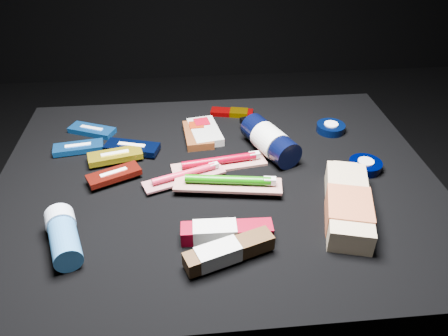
{
  "coord_description": "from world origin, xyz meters",
  "views": [
    {
      "loc": [
        -0.06,
        -0.78,
        0.98
      ],
      "look_at": [
        0.01,
        0.01,
        0.42
      ],
      "focal_mm": 35.0,
      "sensor_mm": 36.0,
      "label": 1
    }
  ],
  "objects": [
    {
      "name": "luna_bar_2",
      "position": [
        -0.2,
        0.13,
        0.41
      ],
      "size": [
        0.14,
        0.08,
        0.02
      ],
      "rotation": [
        0.0,
        0.0,
        -0.29
      ],
      "color": "black",
      "rests_on": "cloth_table"
    },
    {
      "name": "luna_bar_1",
      "position": [
        -0.33,
        0.14,
        0.41
      ],
      "size": [
        0.12,
        0.06,
        0.02
      ],
      "rotation": [
        0.0,
        0.0,
        0.15
      ],
      "color": "#1454A9",
      "rests_on": "cloth_table"
    },
    {
      "name": "bodywash_bottle",
      "position": [
        0.25,
        -0.15,
        0.42
      ],
      "size": [
        0.14,
        0.25,
        0.05
      ],
      "rotation": [
        0.0,
        0.0,
        -0.27
      ],
      "color": "#CAAF89",
      "rests_on": "cloth_table"
    },
    {
      "name": "clif_bar_0",
      "position": [
        -0.04,
        0.18,
        0.41
      ],
      "size": [
        0.08,
        0.13,
        0.02
      ],
      "rotation": [
        0.0,
        0.0,
        0.08
      ],
      "color": "#5C2C13",
      "rests_on": "cloth_table"
    },
    {
      "name": "clif_bar_1",
      "position": [
        -0.02,
        0.19,
        0.41
      ],
      "size": [
        0.09,
        0.14,
        0.02
      ],
      "rotation": [
        0.0,
        0.0,
        0.17
      ],
      "color": "#A8A8A2",
      "rests_on": "cloth_table"
    },
    {
      "name": "toothbrush_pack_2",
      "position": [
        0.02,
        -0.05,
        0.42
      ],
      "size": [
        0.23,
        0.09,
        0.03
      ],
      "rotation": [
        0.0,
        0.0,
        -0.15
      ],
      "color": "#ADA8A3",
      "rests_on": "cloth_table"
    },
    {
      "name": "toothbrush_pack_1",
      "position": [
        -0.07,
        -0.0,
        0.41
      ],
      "size": [
        0.19,
        0.1,
        0.02
      ],
      "rotation": [
        0.0,
        0.0,
        0.35
      ],
      "color": "#A39E99",
      "rests_on": "cloth_table"
    },
    {
      "name": "power_bar",
      "position": [
        0.07,
        0.29,
        0.41
      ],
      "size": [
        0.12,
        0.06,
        0.01
      ],
      "rotation": [
        0.0,
        0.0,
        -0.22
      ],
      "color": "#8B0405",
      "rests_on": "cloth_table"
    },
    {
      "name": "luna_bar_3",
      "position": [
        -0.23,
        0.09,
        0.41
      ],
      "size": [
        0.13,
        0.07,
        0.02
      ],
      "rotation": [
        0.0,
        0.0,
        0.23
      ],
      "color": "yellow",
      "rests_on": "cloth_table"
    },
    {
      "name": "cream_tin_upper",
      "position": [
        0.31,
        0.18,
        0.41
      ],
      "size": [
        0.07,
        0.07,
        0.02
      ],
      "rotation": [
        0.0,
        0.0,
        -0.23
      ],
      "color": "black",
      "rests_on": "cloth_table"
    },
    {
      "name": "toothbrush_pack_0",
      "position": [
        0.01,
        0.05,
        0.41
      ],
      "size": [
        0.23,
        0.08,
        0.02
      ],
      "rotation": [
        0.0,
        0.0,
        0.15
      ],
      "color": "#BCB3AF",
      "rests_on": "cloth_table"
    },
    {
      "name": "luna_bar_0",
      "position": [
        -0.31,
        0.23,
        0.41
      ],
      "size": [
        0.13,
        0.09,
        0.02
      ],
      "rotation": [
        0.0,
        0.0,
        -0.41
      ],
      "color": "#1355AE",
      "rests_on": "cloth_table"
    },
    {
      "name": "cloth_table",
      "position": [
        0.0,
        0.0,
        0.2
      ],
      "size": [
        0.98,
        0.78,
        0.4
      ],
      "primitive_type": "cube",
      "color": "black",
      "rests_on": "ground"
    },
    {
      "name": "luna_bar_4",
      "position": [
        -0.23,
        0.01,
        0.42
      ],
      "size": [
        0.12,
        0.09,
        0.02
      ],
      "rotation": [
        0.0,
        0.0,
        0.44
      ],
      "color": "maroon",
      "rests_on": "cloth_table"
    },
    {
      "name": "cream_tin_lower",
      "position": [
        0.34,
        0.0,
        0.41
      ],
      "size": [
        0.07,
        0.07,
        0.02
      ],
      "rotation": [
        0.0,
        0.0,
        0.16
      ],
      "color": "black",
      "rests_on": "cloth_table"
    },
    {
      "name": "lotion_bottle",
      "position": [
        0.13,
        0.1,
        0.43
      ],
      "size": [
        0.13,
        0.21,
        0.07
      ],
      "rotation": [
        0.0,
        0.0,
        0.4
      ],
      "color": "black",
      "rests_on": "cloth_table"
    },
    {
      "name": "toothpaste_carton_red",
      "position": [
        -0.01,
        -0.19,
        0.42
      ],
      "size": [
        0.17,
        0.04,
        0.03
      ],
      "rotation": [
        0.0,
        0.0,
        -0.03
      ],
      "color": "#6E0011",
      "rests_on": "cloth_table"
    },
    {
      "name": "deodorant_stick",
      "position": [
        -0.3,
        -0.18,
        0.43
      ],
      "size": [
        0.09,
        0.14,
        0.05
      ],
      "rotation": [
        0.0,
        0.0,
        0.32
      ],
      "color": "#2E6CAB",
      "rests_on": "cloth_table"
    },
    {
      "name": "toothpaste_carton_green",
      "position": [
        -0.01,
        -0.25,
        0.42
      ],
      "size": [
        0.17,
        0.09,
        0.03
      ],
      "rotation": [
        0.0,
        0.0,
        0.34
      ],
      "color": "#3D2510",
      "rests_on": "cloth_table"
    },
    {
      "name": "ground",
      "position": [
        0.0,
        0.0,
        0.0
      ],
      "size": [
        3.0,
        3.0,
        0.0
      ],
      "primitive_type": "plane",
      "color": "black",
      "rests_on": "ground"
    }
  ]
}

